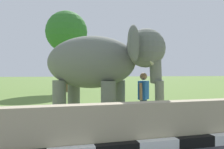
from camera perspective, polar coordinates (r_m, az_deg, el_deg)
The scene contains 4 objects.
barrier_parapet at distance 4.96m, azimuth 1.34°, elevation -12.96°, with size 28.00×0.36×1.00m, color tan.
elephant at distance 7.30m, azimuth -3.16°, elevation 2.75°, with size 3.93×3.66×2.97m.
person_handler at distance 7.25m, azimuth 7.92°, elevation -5.33°, with size 0.49×0.53×1.66m.
tree_distant at distance 20.51m, azimuth -11.34°, elevation 10.36°, with size 3.61×3.61×7.06m.
Camera 1 is at (0.58, -0.20, 1.64)m, focal length 36.41 mm.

